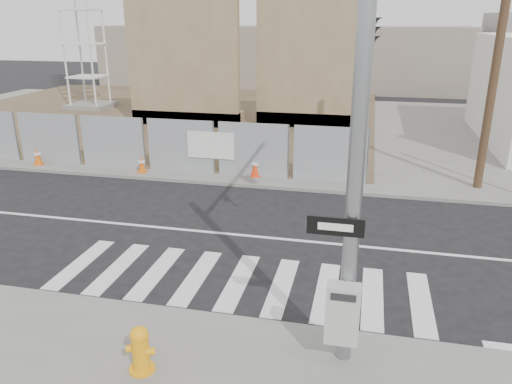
% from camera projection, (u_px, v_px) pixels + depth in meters
% --- Properties ---
extents(ground, '(100.00, 100.00, 0.00)m').
position_uv_depth(ground, '(261.00, 237.00, 13.69)').
color(ground, black).
rests_on(ground, ground).
extents(sidewalk_far, '(50.00, 20.00, 0.12)m').
position_uv_depth(sidewalk_far, '(317.00, 129.00, 26.55)').
color(sidewalk_far, slate).
rests_on(sidewalk_far, ground).
extents(signal_pole, '(0.96, 5.87, 7.00)m').
position_uv_depth(signal_pole, '(365.00, 68.00, 9.70)').
color(signal_pole, gray).
rests_on(signal_pole, sidewalk_near).
extents(chain_link_fence, '(24.60, 0.04, 2.00)m').
position_uv_depth(chain_link_fence, '(45.00, 138.00, 20.00)').
color(chain_link_fence, gray).
rests_on(chain_link_fence, sidewalk_far).
extents(concrete_wall_left, '(6.00, 1.30, 8.00)m').
position_uv_depth(concrete_wall_left, '(184.00, 64.00, 26.06)').
color(concrete_wall_left, '#7A6549').
rests_on(concrete_wall_left, sidewalk_far).
extents(concrete_wall_right, '(5.50, 1.30, 8.00)m').
position_uv_depth(concrete_wall_right, '(310.00, 65.00, 25.63)').
color(concrete_wall_right, '#7A6549').
rests_on(concrete_wall_right, sidewalk_far).
extents(utility_pole_right, '(1.60, 0.28, 10.00)m').
position_uv_depth(utility_pole_right, '(501.00, 34.00, 15.66)').
color(utility_pole_right, '#4E3724').
rests_on(utility_pole_right, sidewalk_far).
extents(fire_hydrant, '(0.58, 0.58, 0.84)m').
position_uv_depth(fire_hydrant, '(140.00, 349.00, 8.23)').
color(fire_hydrant, orange).
rests_on(fire_hydrant, sidewalk_near).
extents(traffic_cone_b, '(0.45, 0.45, 0.69)m').
position_uv_depth(traffic_cone_b, '(38.00, 156.00, 19.88)').
color(traffic_cone_b, '#E5580C').
rests_on(traffic_cone_b, sidewalk_far).
extents(traffic_cone_c, '(0.34, 0.34, 0.64)m').
position_uv_depth(traffic_cone_c, '(142.00, 164.00, 18.91)').
color(traffic_cone_c, '#E2580B').
rests_on(traffic_cone_c, sidewalk_far).
extents(traffic_cone_d, '(0.50, 0.50, 0.74)m').
position_uv_depth(traffic_cone_d, '(255.00, 167.00, 18.44)').
color(traffic_cone_d, red).
rests_on(traffic_cone_d, sidewalk_far).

